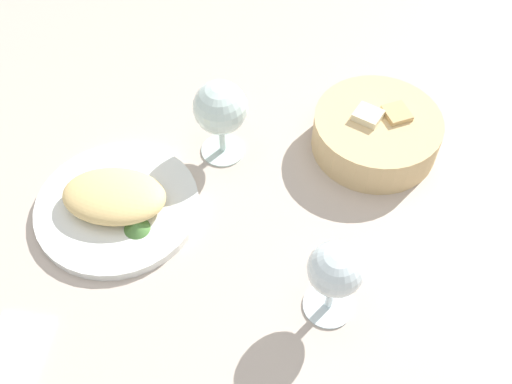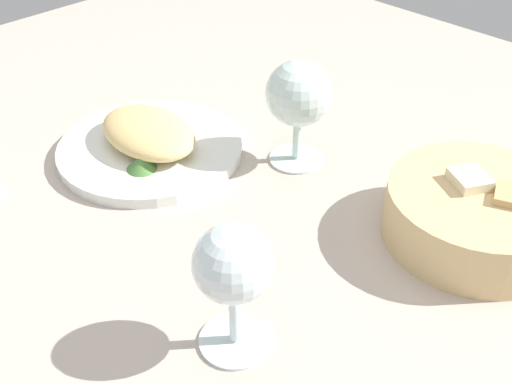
% 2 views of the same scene
% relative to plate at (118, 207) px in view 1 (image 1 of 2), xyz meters
% --- Properties ---
extents(ground_plane, '(1.40, 1.40, 0.02)m').
position_rel_plate_xyz_m(ground_plane, '(0.16, -0.05, -0.02)').
color(ground_plane, '#BCAB9C').
extents(plate, '(0.23, 0.23, 0.01)m').
position_rel_plate_xyz_m(plate, '(0.00, 0.00, 0.00)').
color(plate, white).
rests_on(plate, ground_plane).
extents(omelette, '(0.15, 0.11, 0.04)m').
position_rel_plate_xyz_m(omelette, '(0.00, 0.00, 0.03)').
color(omelette, '#EAC57B').
rests_on(omelette, plate).
extents(lettuce_garnish, '(0.04, 0.04, 0.02)m').
position_rel_plate_xyz_m(lettuce_garnish, '(0.04, -0.04, 0.02)').
color(lettuce_garnish, '#4B7D39').
rests_on(lettuce_garnish, plate).
extents(bread_basket, '(0.19, 0.19, 0.07)m').
position_rel_plate_xyz_m(bread_basket, '(0.37, 0.14, 0.02)').
color(bread_basket, '#D9B77E').
rests_on(bread_basket, ground_plane).
extents(wine_glass_near, '(0.07, 0.07, 0.13)m').
position_rel_plate_xyz_m(wine_glass_near, '(0.30, -0.14, 0.08)').
color(wine_glass_near, silver).
rests_on(wine_glass_near, ground_plane).
extents(wine_glass_far, '(0.08, 0.08, 0.13)m').
position_rel_plate_xyz_m(wine_glass_far, '(0.14, 0.12, 0.08)').
color(wine_glass_far, silver).
rests_on(wine_glass_far, ground_plane).
extents(folded_napkin, '(0.08, 0.12, 0.01)m').
position_rel_plate_xyz_m(folded_napkin, '(-0.08, -0.23, -0.00)').
color(folded_napkin, silver).
rests_on(folded_napkin, ground_plane).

